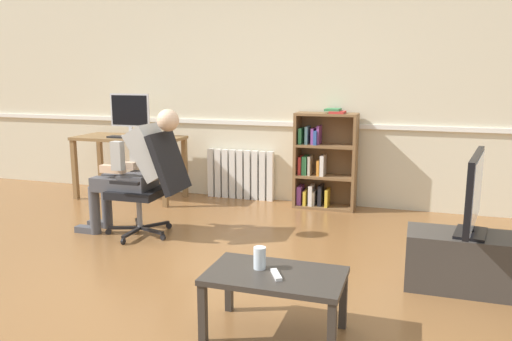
{
  "coord_description": "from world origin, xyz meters",
  "views": [
    {
      "loc": [
        1.42,
        -3.08,
        1.5
      ],
      "look_at": [
        0.15,
        0.85,
        0.7
      ],
      "focal_mm": 35.29,
      "sensor_mm": 36.0,
      "label": 1
    }
  ],
  "objects_px": {
    "keyboard": "(125,137)",
    "drinking_glass": "(260,258)",
    "imac_monitor": "(130,112)",
    "bookshelf": "(322,162)",
    "person_seated": "(136,168)",
    "spare_remote": "(276,275)",
    "tv_stand": "(468,262)",
    "radiator": "(240,174)",
    "tv_screen": "(474,193)",
    "computer_mouse": "(147,137)",
    "office_chair": "(152,181)",
    "coffee_table": "(275,282)",
    "computer_desk": "(129,146)"
  },
  "relations": [
    {
      "from": "office_chair",
      "to": "tv_screen",
      "type": "distance_m",
      "value": 2.72
    },
    {
      "from": "tv_screen",
      "to": "keyboard",
      "type": "bearing_deg",
      "value": 78.03
    },
    {
      "from": "keyboard",
      "to": "spare_remote",
      "type": "xyz_separation_m",
      "value": [
        2.55,
        -2.53,
        -0.38
      ]
    },
    {
      "from": "tv_stand",
      "to": "radiator",
      "type": "bearing_deg",
      "value": 140.41
    },
    {
      "from": "computer_mouse",
      "to": "office_chair",
      "type": "bearing_deg",
      "value": -58.6
    },
    {
      "from": "imac_monitor",
      "to": "bookshelf",
      "type": "relative_size",
      "value": 0.46
    },
    {
      "from": "imac_monitor",
      "to": "spare_remote",
      "type": "relative_size",
      "value": 3.46
    },
    {
      "from": "bookshelf",
      "to": "imac_monitor",
      "type": "bearing_deg",
      "value": -174.72
    },
    {
      "from": "bookshelf",
      "to": "office_chair",
      "type": "distance_m",
      "value": 1.99
    },
    {
      "from": "keyboard",
      "to": "drinking_glass",
      "type": "bearing_deg",
      "value": -45.23
    },
    {
      "from": "keyboard",
      "to": "tv_stand",
      "type": "height_order",
      "value": "keyboard"
    },
    {
      "from": "bookshelf",
      "to": "keyboard",
      "type": "bearing_deg",
      "value": -169.18
    },
    {
      "from": "drinking_glass",
      "to": "spare_remote",
      "type": "height_order",
      "value": "drinking_glass"
    },
    {
      "from": "radiator",
      "to": "coffee_table",
      "type": "height_order",
      "value": "radiator"
    },
    {
      "from": "spare_remote",
      "to": "coffee_table",
      "type": "bearing_deg",
      "value": 84.99
    },
    {
      "from": "computer_desk",
      "to": "keyboard",
      "type": "bearing_deg",
      "value": -75.79
    },
    {
      "from": "imac_monitor",
      "to": "tv_screen",
      "type": "distance_m",
      "value": 4.08
    },
    {
      "from": "radiator",
      "to": "tv_screen",
      "type": "relative_size",
      "value": 1.03
    },
    {
      "from": "imac_monitor",
      "to": "tv_screen",
      "type": "bearing_deg",
      "value": -24.36
    },
    {
      "from": "drinking_glass",
      "to": "radiator",
      "type": "bearing_deg",
      "value": 111.7
    },
    {
      "from": "tv_stand",
      "to": "tv_screen",
      "type": "xyz_separation_m",
      "value": [
        0.0,
        -0.0,
        0.5
      ]
    },
    {
      "from": "person_seated",
      "to": "spare_remote",
      "type": "xyz_separation_m",
      "value": [
        1.75,
        -1.44,
        -0.25
      ]
    },
    {
      "from": "spare_remote",
      "to": "imac_monitor",
      "type": "bearing_deg",
      "value": 105.47
    },
    {
      "from": "person_seated",
      "to": "tv_screen",
      "type": "height_order",
      "value": "person_seated"
    },
    {
      "from": "computer_mouse",
      "to": "person_seated",
      "type": "bearing_deg",
      "value": -65.04
    },
    {
      "from": "tv_stand",
      "to": "spare_remote",
      "type": "relative_size",
      "value": 5.59
    },
    {
      "from": "computer_desk",
      "to": "computer_mouse",
      "type": "height_order",
      "value": "computer_mouse"
    },
    {
      "from": "person_seated",
      "to": "spare_remote",
      "type": "relative_size",
      "value": 7.93
    },
    {
      "from": "keyboard",
      "to": "radiator",
      "type": "distance_m",
      "value": 1.43
    },
    {
      "from": "computer_desk",
      "to": "person_seated",
      "type": "bearing_deg",
      "value": -55.75
    },
    {
      "from": "bookshelf",
      "to": "tv_stand",
      "type": "xyz_separation_m",
      "value": [
        1.39,
        -1.89,
        -0.32
      ]
    },
    {
      "from": "coffee_table",
      "to": "drinking_glass",
      "type": "distance_m",
      "value": 0.16
    },
    {
      "from": "computer_mouse",
      "to": "tv_stand",
      "type": "height_order",
      "value": "computer_mouse"
    },
    {
      "from": "computer_desk",
      "to": "computer_mouse",
      "type": "bearing_deg",
      "value": -20.56
    },
    {
      "from": "imac_monitor",
      "to": "computer_mouse",
      "type": "distance_m",
      "value": 0.48
    },
    {
      "from": "imac_monitor",
      "to": "drinking_glass",
      "type": "xyz_separation_m",
      "value": [
        2.48,
        -2.66,
        -0.6
      ]
    },
    {
      "from": "radiator",
      "to": "office_chair",
      "type": "distance_m",
      "value": 1.65
    },
    {
      "from": "tv_stand",
      "to": "coffee_table",
      "type": "height_order",
      "value": "tv_stand"
    },
    {
      "from": "imac_monitor",
      "to": "computer_desk",
      "type": "bearing_deg",
      "value": -77.01
    },
    {
      "from": "imac_monitor",
      "to": "office_chair",
      "type": "bearing_deg",
      "value": -52.13
    },
    {
      "from": "bookshelf",
      "to": "office_chair",
      "type": "xyz_separation_m",
      "value": [
        -1.3,
        -1.51,
        0.01
      ]
    },
    {
      "from": "tv_screen",
      "to": "coffee_table",
      "type": "distance_m",
      "value": 1.56
    },
    {
      "from": "radiator",
      "to": "tv_screen",
      "type": "bearing_deg",
      "value": -39.58
    },
    {
      "from": "computer_mouse",
      "to": "office_chair",
      "type": "distance_m",
      "value": 1.32
    },
    {
      "from": "computer_mouse",
      "to": "bookshelf",
      "type": "relative_size",
      "value": 0.09
    },
    {
      "from": "computer_mouse",
      "to": "tv_screen",
      "type": "height_order",
      "value": "tv_screen"
    },
    {
      "from": "tv_screen",
      "to": "spare_remote",
      "type": "relative_size",
      "value": 5.39
    },
    {
      "from": "radiator",
      "to": "tv_stand",
      "type": "xyz_separation_m",
      "value": [
        2.41,
        -1.99,
        -0.1
      ]
    },
    {
      "from": "bookshelf",
      "to": "person_seated",
      "type": "height_order",
      "value": "person_seated"
    },
    {
      "from": "coffee_table",
      "to": "spare_remote",
      "type": "xyz_separation_m",
      "value": [
        0.02,
        -0.04,
        0.06
      ]
    }
  ]
}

